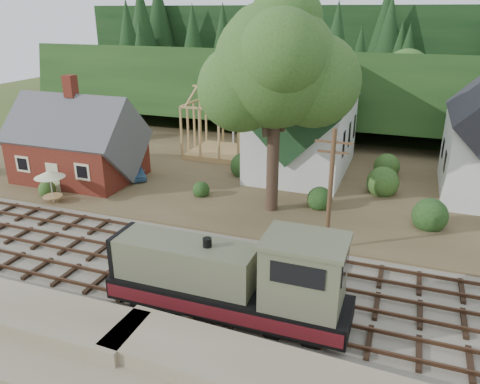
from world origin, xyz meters
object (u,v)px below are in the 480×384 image
(locomotive, at_px, (236,280))
(car_blue, at_px, (137,172))
(patio_set, at_px, (50,175))
(car_green, at_px, (64,173))

(locomotive, height_order, car_blue, locomotive)
(patio_set, bearing_deg, car_blue, 65.89)
(locomotive, xyz_separation_m, car_blue, (-15.27, 15.63, -1.24))
(car_blue, height_order, patio_set, patio_set)
(locomotive, distance_m, car_blue, 21.88)
(car_green, relative_size, patio_set, 1.51)
(car_blue, bearing_deg, car_green, 167.08)
(patio_set, bearing_deg, locomotive, -24.73)
(locomotive, xyz_separation_m, car_green, (-20.96, 12.91, -1.17))
(patio_set, bearing_deg, car_green, 119.50)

